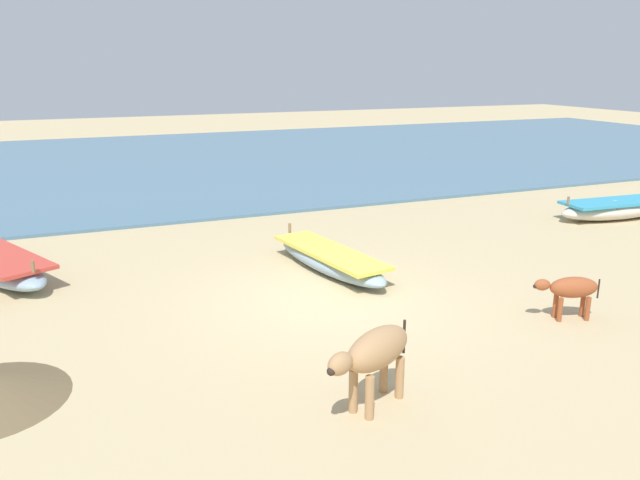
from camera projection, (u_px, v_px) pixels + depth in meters
ground at (331, 300)px, 10.60m from camera, size 80.00×80.00×0.00m
sea_water at (168, 162)px, 25.00m from camera, size 60.00×20.00×0.08m
fishing_boat_1 at (614, 209)px, 16.08m from camera, size 3.23×1.19×0.68m
fishing_boat_3 at (330, 259)px, 12.06m from camera, size 1.39×3.46×0.61m
cow_adult_tan at (375, 353)px, 7.15m from camera, size 1.38×0.92×0.95m
calf_near_rust at (571, 289)px, 9.71m from camera, size 1.04×0.53×0.69m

